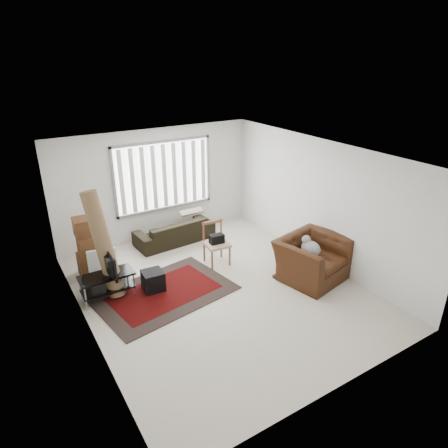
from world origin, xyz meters
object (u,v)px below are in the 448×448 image
at_px(moving_boxes, 89,249).
at_px(armchair, 313,256).
at_px(tv_stand, 107,281).
at_px(sofa, 174,228).
at_px(side_chair, 216,242).

distance_m(moving_boxes, armchair, 4.59).
distance_m(tv_stand, sofa, 2.64).
relative_size(sofa, side_chair, 2.07).
bearing_deg(tv_stand, side_chair, 2.20).
distance_m(side_chair, armchair, 2.07).
relative_size(tv_stand, armchair, 0.65).
bearing_deg(tv_stand, sofa, 36.25).
height_order(moving_boxes, side_chair, moving_boxes).
xyz_separation_m(tv_stand, side_chair, (2.45, 0.09, 0.15)).
bearing_deg(moving_boxes, side_chair, -21.44).
bearing_deg(armchair, moving_boxes, 134.49).
distance_m(tv_stand, armchair, 4.08).
height_order(sofa, armchair, armchair).
xyz_separation_m(sofa, armchair, (1.68, -3.03, 0.13)).
relative_size(tv_stand, sofa, 0.52).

